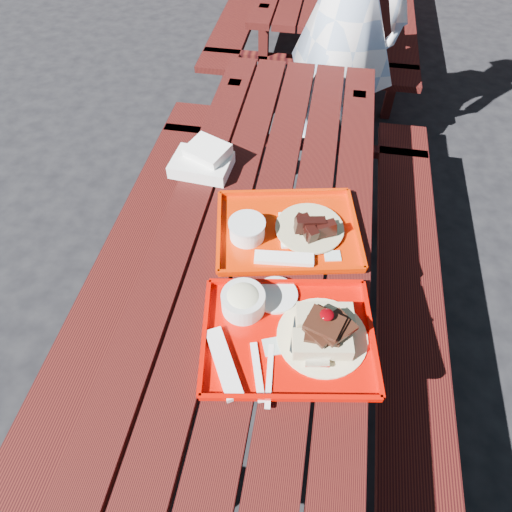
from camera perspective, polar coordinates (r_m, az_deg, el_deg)
name	(u,v)px	position (r m, az deg, el deg)	size (l,w,h in m)	color
ground	(261,341)	(2.20, 0.69, -10.58)	(60.00, 60.00, 0.00)	black
picnic_table_near	(263,269)	(1.73, 0.86, -1.64)	(1.41, 2.40, 0.75)	#45120D
near_tray	(288,325)	(1.33, 4.02, -8.65)	(0.55, 0.46, 0.16)	#CB0800
far_tray	(286,230)	(1.57, 3.71, 3.25)	(0.55, 0.47, 0.08)	red
white_cloth	(203,161)	(1.82, -6.60, 11.74)	(0.24, 0.21, 0.09)	white
person	(347,10)	(2.73, 11.30, 27.88)	(0.66, 0.43, 1.80)	#A0BAE0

